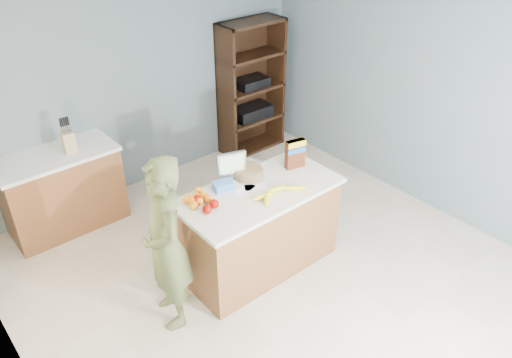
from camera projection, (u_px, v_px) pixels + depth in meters
floor at (279, 280)px, 4.89m from camera, size 4.50×5.00×0.02m
walls at (284, 128)px, 4.01m from camera, size 4.52×5.02×2.51m
counter_peninsula at (259, 232)px, 4.86m from camera, size 1.56×0.76×0.90m
back_cabinet at (63, 190)px, 5.42m from camera, size 1.24×0.62×0.90m
shelving_unit at (249, 89)px, 6.80m from camera, size 0.90×0.40×1.80m
person at (166, 245)px, 4.08m from camera, size 0.52×0.66×1.61m
knife_block at (69, 142)px, 5.17m from camera, size 0.12×0.10×0.31m
envelopes at (251, 188)px, 4.63m from camera, size 0.35×0.22×0.00m
bananas at (276, 193)px, 4.52m from camera, size 0.53×0.23×0.05m
apples at (206, 204)px, 4.34m from camera, size 0.18×0.26×0.09m
oranges at (197, 198)px, 4.42m from camera, size 0.24×0.25×0.08m
blue_carton at (223, 186)px, 4.60m from camera, size 0.20×0.15×0.08m
salad_bowl at (249, 172)px, 4.78m from camera, size 0.30×0.30×0.13m
tv at (232, 164)px, 4.69m from camera, size 0.28×0.12×0.28m
cereal_box at (295, 152)px, 4.87m from camera, size 0.21×0.12×0.30m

